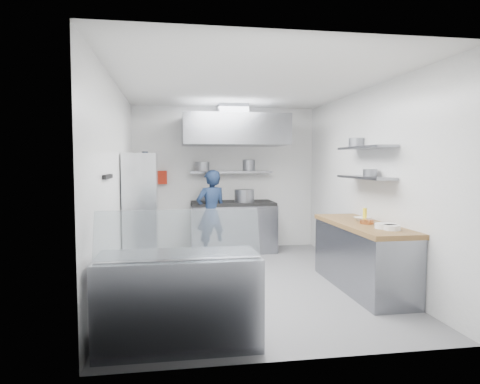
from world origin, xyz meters
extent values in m
plane|color=slate|center=(0.00, 0.00, 0.00)|extent=(5.00, 5.00, 0.00)
plane|color=silver|center=(0.00, 0.00, 2.80)|extent=(5.00, 5.00, 0.00)
cube|color=white|center=(0.00, 2.50, 1.40)|extent=(3.60, 2.80, 0.02)
cube|color=white|center=(0.00, -2.50, 1.40)|extent=(3.60, 2.80, 0.02)
cube|color=white|center=(-1.80, 0.00, 1.40)|extent=(2.80, 5.00, 0.02)
cube|color=white|center=(1.80, 0.00, 1.40)|extent=(2.80, 5.00, 0.02)
cube|color=gray|center=(0.10, 2.10, 0.45)|extent=(1.60, 0.80, 0.90)
cube|color=black|center=(0.10, 2.10, 0.93)|extent=(1.57, 0.78, 0.06)
cylinder|color=slate|center=(-0.36, 2.41, 1.06)|extent=(0.28, 0.28, 0.20)
cylinder|color=slate|center=(0.30, 1.98, 1.08)|extent=(0.38, 0.38, 0.24)
cube|color=gray|center=(0.10, 2.34, 1.52)|extent=(1.60, 0.30, 0.04)
cylinder|color=slate|center=(-0.47, 2.24, 1.63)|extent=(0.27, 0.27, 0.18)
cylinder|color=slate|center=(0.49, 2.56, 1.65)|extent=(0.28, 0.28, 0.22)
cube|color=gray|center=(0.10, 1.93, 2.30)|extent=(1.90, 1.15, 0.55)
cube|color=slate|center=(0.10, 2.15, 2.68)|extent=(0.55, 0.55, 0.24)
cube|color=#A61D0D|center=(-1.25, 2.44, 1.42)|extent=(0.22, 0.10, 0.26)
imported|color=#13213B|center=(-0.35, 1.75, 0.79)|extent=(0.66, 0.54, 1.58)
cube|color=silver|center=(-1.53, 0.87, 0.93)|extent=(0.50, 0.90, 1.85)
cube|color=white|center=(-1.53, 1.11, 0.80)|extent=(0.18, 0.22, 0.20)
cube|color=yellow|center=(-1.53, 1.30, 1.30)|extent=(0.14, 0.18, 0.16)
cylinder|color=black|center=(-1.48, 1.23, 1.80)|extent=(0.10, 0.10, 0.18)
cube|color=black|center=(-1.78, -0.90, 1.55)|extent=(0.04, 0.55, 0.05)
cube|color=gray|center=(1.48, -0.60, 0.42)|extent=(0.62, 2.00, 0.84)
cube|color=brown|center=(1.48, -0.60, 0.87)|extent=(0.65, 2.04, 0.06)
cylinder|color=white|center=(1.55, -1.10, 0.93)|extent=(0.26, 0.26, 0.06)
cylinder|color=white|center=(1.56, -1.23, 0.93)|extent=(0.20, 0.20, 0.06)
cylinder|color=#B36232|center=(1.49, -0.69, 0.93)|extent=(0.18, 0.18, 0.06)
cylinder|color=yellow|center=(1.59, -0.43, 0.99)|extent=(0.06, 0.06, 0.18)
imported|color=white|center=(1.56, -0.43, 0.93)|extent=(0.27, 0.27, 0.06)
cube|color=gray|center=(1.64, -0.30, 1.50)|extent=(0.30, 1.30, 0.04)
cube|color=gray|center=(1.64, -0.30, 1.92)|extent=(0.30, 1.30, 0.04)
cylinder|color=slate|center=(1.66, -0.41, 1.57)|extent=(0.19, 0.19, 0.10)
cylinder|color=slate|center=(1.73, 0.17, 2.01)|extent=(0.25, 0.25, 0.14)
cube|color=gray|center=(-1.00, -2.00, 0.42)|extent=(1.50, 0.70, 0.85)
cube|color=silver|center=(-1.00, -2.12, 1.07)|extent=(1.47, 0.19, 0.42)
camera|label=1|loc=(-1.06, -5.97, 1.72)|focal=32.00mm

